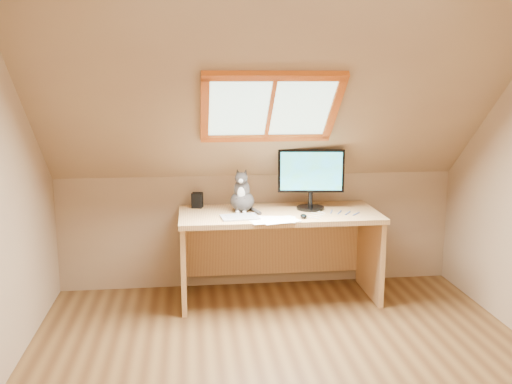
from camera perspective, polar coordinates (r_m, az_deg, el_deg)
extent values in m
plane|color=brown|center=(3.69, 3.72, -18.53)|extent=(3.50, 3.50, 0.00)
cube|color=tan|center=(1.64, 15.56, -11.83)|extent=(3.50, 0.02, 2.40)
cube|color=tan|center=(5.11, 0.25, -3.83)|extent=(3.50, 0.02, 1.00)
cube|color=tan|center=(4.16, 1.57, 9.46)|extent=(3.50, 1.56, 1.41)
cube|color=#B2E0CC|center=(4.24, 1.42, 8.55)|extent=(0.90, 0.53, 0.48)
cube|color=#CD5B13|center=(4.24, 1.42, 8.55)|extent=(1.02, 0.64, 0.59)
cube|color=#DCB168|center=(4.71, 2.33, -2.26)|extent=(1.64, 0.72, 0.04)
cube|color=#DCB168|center=(4.76, -7.23, -6.89)|extent=(0.04, 0.65, 0.71)
cube|color=#DCB168|center=(5.00, 11.35, -6.15)|extent=(0.04, 0.65, 0.71)
cube|color=#DCB168|center=(5.13, 1.72, -5.47)|extent=(1.54, 0.03, 0.50)
cylinder|color=black|center=(4.83, 5.46, -1.60)|extent=(0.23, 0.23, 0.02)
cylinder|color=black|center=(4.81, 5.47, -0.74)|extent=(0.04, 0.04, 0.13)
cube|color=black|center=(4.76, 5.53, 2.13)|extent=(0.55, 0.11, 0.36)
cube|color=#1C7FDC|center=(4.74, 5.56, 2.08)|extent=(0.51, 0.07, 0.32)
ellipsoid|color=#3A3634|center=(4.72, -1.39, -0.91)|extent=(0.24, 0.27, 0.17)
ellipsoid|color=#3A3634|center=(4.69, -1.42, 0.23)|extent=(0.15, 0.15, 0.18)
ellipsoid|color=silver|center=(4.63, -1.49, -0.13)|extent=(0.07, 0.05, 0.11)
ellipsoid|color=#3A3634|center=(4.62, -1.48, 1.40)|extent=(0.12, 0.11, 0.10)
sphere|color=silver|center=(4.58, -1.53, 1.11)|extent=(0.04, 0.04, 0.04)
cone|color=#3A3634|center=(4.64, -1.85, 2.02)|extent=(0.06, 0.06, 0.06)
cone|color=#3A3634|center=(4.63, -1.06, 2.01)|extent=(0.06, 0.05, 0.06)
cube|color=black|center=(4.88, -5.89, -0.82)|extent=(0.11, 0.11, 0.13)
cube|color=#B2B2B7|center=(4.51, -1.64, -2.53)|extent=(0.31, 0.24, 0.01)
ellipsoid|color=black|center=(4.52, 4.77, -2.42)|extent=(0.06, 0.10, 0.03)
cube|color=white|center=(4.44, 1.52, -2.81)|extent=(0.33, 0.27, 0.00)
cube|color=white|center=(4.44, 1.52, -2.79)|extent=(0.32, 0.24, 0.00)
cube|color=white|center=(4.44, 1.52, -2.77)|extent=(0.35, 0.30, 0.00)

